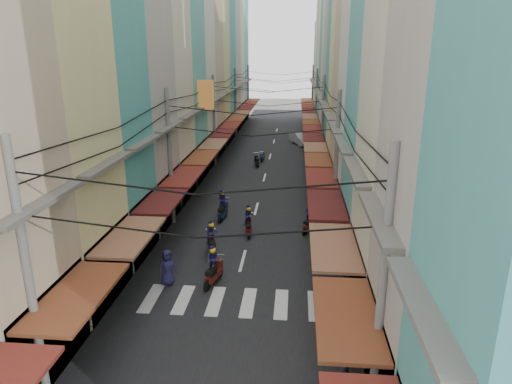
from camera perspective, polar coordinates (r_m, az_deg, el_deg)
The scene contains 15 objects.
ground at distance 25.26m, azimuth -1.15°, elevation -6.63°, with size 160.00×160.00×0.00m, color slate.
road at distance 44.23m, azimuth 1.61°, elevation 3.89°, with size 10.00×80.00×0.02m, color black.
sidewalk_left at distance 45.06m, azimuth -6.69°, elevation 4.06°, with size 3.00×80.00×0.06m, color gray.
sidewalk_right at distance 44.33m, azimuth 10.05°, elevation 3.69°, with size 3.00×80.00×0.06m, color gray.
crosswalk at distance 19.95m, azimuth -3.04°, elevation -13.53°, with size 7.55×2.40×0.01m.
building_row_left at distance 40.88m, azimuth -10.20°, elevation 16.37°, with size 7.80×67.67×23.70m.
building_row_right at distance 39.78m, azimuth 13.31°, elevation 15.64°, with size 7.80×68.98×22.59m.
utility_poles at distance 38.23m, azimuth 1.23°, elevation 11.79°, with size 10.20×66.13×8.20m.
white_car at distance 52.43m, azimuth 5.61°, elevation 5.93°, with size 4.66×1.83×1.65m, color #BCBDC1.
bicycle at distance 25.38m, azimuth 11.40°, elevation -6.87°, with size 0.64×1.70×1.17m, color black.
moving_scooters at distance 28.34m, azimuth -0.89°, elevation -2.71°, with size 6.18×26.34×1.96m.
parked_scooters at distance 21.23m, azimuth 9.20°, elevation -10.35°, with size 13.42×14.73×1.01m.
pedestrians at distance 27.74m, azimuth -8.96°, elevation -2.32°, with size 12.27×25.28×2.19m.
market_umbrella at distance 18.24m, azimuth 18.76°, elevation -10.39°, with size 2.21×2.21×2.33m.
traffic_sign at distance 20.62m, azimuth 11.95°, elevation -7.05°, with size 0.10×0.57×2.61m.
Camera 1 is at (2.52, -22.96, 10.23)m, focal length 32.00 mm.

